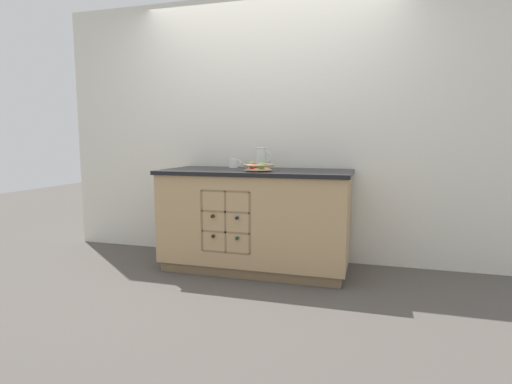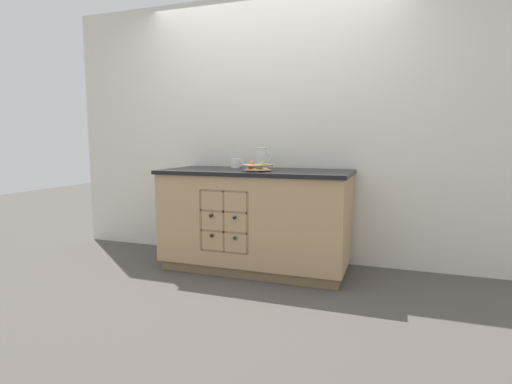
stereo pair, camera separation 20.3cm
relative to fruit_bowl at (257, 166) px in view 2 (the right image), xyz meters
The scene contains 6 objects.
ground_plane 0.96m from the fruit_bowl, 113.36° to the left, with size 14.00×14.00×0.00m, color #4C4742.
back_wall 0.65m from the fruit_bowl, 95.82° to the left, with size 4.40×0.06×2.55m, color silver.
kitchen_island 0.51m from the fruit_bowl, 114.53° to the left, with size 1.69×0.76×0.90m.
fruit_bowl is the anchor object (origin of this frame).
white_pitcher 0.29m from the fruit_bowl, 99.87° to the left, with size 0.15×0.10×0.20m.
ceramic_mug 0.50m from the fruit_bowl, 133.71° to the left, with size 0.12×0.08×0.09m.
Camera 2 is at (1.18, -3.36, 1.15)m, focal length 28.00 mm.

